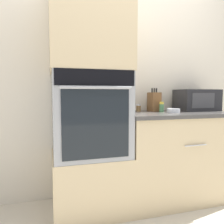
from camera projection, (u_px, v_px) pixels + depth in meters
ground_plane at (136, 221)px, 1.86m from camera, size 12.00×12.00×0.00m
wall_back at (115, 78)px, 2.37m from camera, size 8.00×0.05×2.50m
oven_cabinet_base at (90, 181)px, 2.04m from camera, size 0.68×0.60×0.53m
wall_oven at (90, 114)px, 1.98m from camera, size 0.65×0.64×0.74m
oven_cabinet_upper at (89, 28)px, 1.92m from camera, size 0.68×0.60×0.78m
counter_unit at (176, 155)px, 2.27m from camera, size 1.16×0.63×0.90m
microwave at (197, 100)px, 2.42m from camera, size 0.44×0.29×0.23m
knife_block at (154, 102)px, 2.31m from camera, size 0.10×0.14×0.25m
bowl at (173, 111)px, 2.16m from camera, size 0.13×0.13×0.04m
condiment_jar_near at (138, 108)px, 2.31m from camera, size 0.05×0.05×0.08m
condiment_jar_mid at (162, 107)px, 2.21m from camera, size 0.05×0.05×0.10m
condiment_jar_far at (126, 109)px, 2.20m from camera, size 0.04×0.04×0.06m
condiment_jar_back at (130, 108)px, 2.32m from camera, size 0.05×0.05×0.06m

